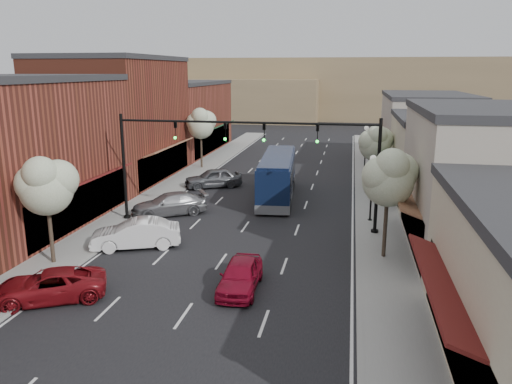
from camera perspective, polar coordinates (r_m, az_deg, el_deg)
The scene contains 27 objects.
ground at distance 24.43m, azimuth -5.21°, elevation -9.62°, with size 160.00×160.00×0.00m, color black.
sidewalk_left at distance 43.71m, azimuth -9.18°, elevation 0.90°, with size 2.80×73.00×0.15m, color gray.
sidewalk_right at distance 41.21m, azimuth 13.37°, elevation -0.09°, with size 2.80×73.00×0.15m, color gray.
curb_left at distance 43.26m, azimuth -7.44°, elevation 0.82°, with size 0.25×73.00×0.17m, color gray.
curb_right at distance 41.16m, azimuth 11.42°, elevation -0.00°, with size 0.25×73.00×0.17m, color gray.
bldg_left_midnear at distance 34.71m, azimuth -25.75°, elevation 4.09°, with size 10.14×14.10×9.40m.
bldg_left_midfar at distance 46.53m, azimuth -15.65°, elevation 7.99°, with size 10.14×14.10×10.90m.
bldg_left_far at distance 61.33m, azimuth -8.93°, elevation 8.43°, with size 10.14×18.10×8.40m.
bldg_right_midnear at distance 29.07m, azimuth 25.28°, elevation 0.99°, with size 9.14×12.10×7.90m.
bldg_right_midfar at distance 40.72m, azimuth 21.11°, elevation 3.64°, with size 9.14×12.10×6.40m.
bldg_right_far at distance 54.36m, azimuth 18.66°, elevation 6.69°, with size 9.14×16.10×7.40m.
hill_far at distance 111.76m, azimuth 7.70°, elevation 11.75°, with size 120.00×30.00×12.00m, color #7A6647.
hill_near at distance 104.49m, azimuth -6.79°, elevation 10.55°, with size 50.00×20.00×8.00m, color #7A6647.
signal_mast_right at distance 29.96m, azimuth 9.30°, elevation 3.88°, with size 8.22×0.46×7.00m.
signal_mast_left at distance 32.24m, azimuth -11.14°, elevation 4.49°, with size 8.22×0.46×7.00m.
tree_right_near at distance 26.07m, azimuth 15.01°, elevation 1.74°, with size 2.85×2.65×5.95m.
tree_right_far at distance 41.90m, azimuth 13.52°, elevation 5.59°, with size 2.85×2.65×5.43m.
tree_left_near at distance 26.51m, azimuth -22.87°, elevation 0.81°, with size 2.85×2.65×5.69m.
tree_left_far at distance 49.91m, azimuth -6.31°, elevation 7.85°, with size 2.85×2.65×6.13m.
lamp_post_near at distance 32.74m, azimuth 13.14°, elevation 1.65°, with size 0.44×0.44×4.44m.
lamp_post_far at distance 49.99m, azimuth 12.44°, elevation 5.77°, with size 0.44×0.44×4.44m.
coach_bus at distance 38.52m, azimuth 2.47°, elevation 1.87°, with size 3.26×11.06×3.34m.
red_hatchback at distance 22.72m, azimuth -1.82°, elevation -9.48°, with size 1.66×4.14×1.41m, color maroon.
parked_car_a at distance 23.53m, azimuth -22.61°, elevation -9.86°, with size 2.20×4.77×1.33m, color maroon.
parked_car_b at distance 28.63m, azimuth -13.58°, elevation -4.68°, with size 1.70×4.88×1.61m, color white.
parked_car_c at distance 34.65m, azimuth -9.88°, elevation -1.37°, with size 2.09×5.15×1.49m, color gray.
parked_car_d at distance 42.26m, azimuth -4.91°, elevation 1.61°, with size 1.93×4.79×1.63m, color #515459.
Camera 1 is at (6.33, -21.52, 9.66)m, focal length 35.00 mm.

